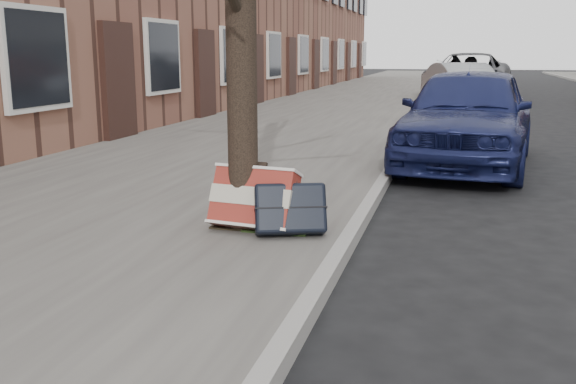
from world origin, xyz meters
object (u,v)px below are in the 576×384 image
(car_near_mid, at_px, (463,86))
(suitcase_navy, at_px, (290,208))
(suitcase_red, at_px, (254,199))
(car_near_front, at_px, (468,116))

(car_near_mid, bearing_deg, suitcase_navy, -115.53)
(suitcase_navy, bearing_deg, suitcase_red, 149.09)
(car_near_mid, bearing_deg, car_near_front, -109.89)
(suitcase_navy, bearing_deg, car_near_mid, 64.39)
(suitcase_red, xyz_separation_m, car_near_front, (1.75, 4.46, 0.32))
(suitcase_red, height_order, car_near_front, car_near_front)
(car_near_front, relative_size, car_near_mid, 1.06)
(suitcase_navy, height_order, car_near_mid, car_near_mid)
(suitcase_navy, relative_size, car_near_mid, 0.15)
(suitcase_red, relative_size, car_near_mid, 0.18)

